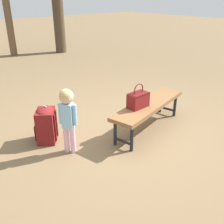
# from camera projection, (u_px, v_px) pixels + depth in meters

# --- Properties ---
(ground_plane) EXTENTS (40.00, 40.00, 0.00)m
(ground_plane) POSITION_uv_depth(u_px,v_px,m) (126.00, 132.00, 4.10)
(ground_plane) COLOR brown
(ground_plane) RESTS_ON ground
(park_bench) EXTENTS (1.65, 0.71, 0.45)m
(park_bench) POSITION_uv_depth(u_px,v_px,m) (149.00, 106.00, 4.04)
(park_bench) COLOR brown
(park_bench) RESTS_ON ground
(handbag) EXTENTS (0.32, 0.19, 0.37)m
(handbag) POSITION_uv_depth(u_px,v_px,m) (138.00, 99.00, 3.82)
(handbag) COLOR maroon
(handbag) RESTS_ON park_bench
(child_standing) EXTENTS (0.19, 0.21, 0.92)m
(child_standing) POSITION_uv_depth(u_px,v_px,m) (67.00, 111.00, 3.34)
(child_standing) COLOR #E5B2C6
(child_standing) RESTS_ON ground
(backpack_large) EXTENTS (0.40, 0.42, 0.57)m
(backpack_large) POSITION_uv_depth(u_px,v_px,m) (46.00, 124.00, 3.75)
(backpack_large) COLOR maroon
(backpack_large) RESTS_ON ground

